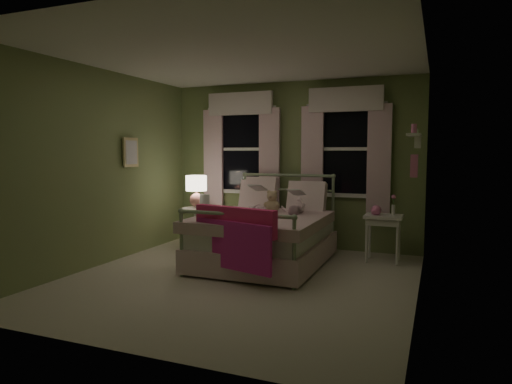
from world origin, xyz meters
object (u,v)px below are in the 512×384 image
at_px(bed, 265,236).
at_px(teddy_bear, 272,203).
at_px(nightstand_left, 197,223).
at_px(table_lamp, 196,188).
at_px(child_right, 295,190).
at_px(child_left, 258,190).
at_px(nightstand_right, 383,222).

height_order(bed, teddy_bear, bed).
relative_size(nightstand_left, table_lamp, 1.35).
bearing_deg(nightstand_left, table_lamp, -26.57).
xyz_separation_m(child_right, nightstand_left, (-1.57, -0.02, -0.55)).
height_order(bed, table_lamp, bed).
distance_m(child_right, nightstand_left, 1.66).
relative_size(child_left, nightstand_left, 1.18).
distance_m(child_right, nightstand_right, 1.28).
height_order(teddy_bear, nightstand_right, teddy_bear).
height_order(child_left, nightstand_right, child_left).
distance_m(child_left, nightstand_left, 1.14).
distance_m(teddy_bear, nightstand_left, 1.35).
bearing_deg(child_left, teddy_bear, 125.01).
relative_size(child_left, table_lamp, 1.59).
bearing_deg(child_right, child_left, -11.03).
height_order(bed, nightstand_left, bed).
bearing_deg(child_left, nightstand_left, -24.60).
xyz_separation_m(bed, nightstand_right, (1.48, 0.67, 0.17)).
bearing_deg(bed, child_right, 56.58).
xyz_separation_m(bed, child_left, (-0.27, 0.43, 0.58)).
relative_size(bed, child_left, 2.64).
relative_size(child_left, child_right, 0.96).
distance_m(child_left, table_lamp, 1.01).
distance_m(teddy_bear, nightstand_right, 1.54).
height_order(teddy_bear, nightstand_left, teddy_bear).
height_order(child_left, child_right, child_right).
relative_size(teddy_bear, nightstand_left, 0.49).
height_order(child_left, teddy_bear, child_left).
distance_m(child_right, table_lamp, 1.57).
height_order(child_right, table_lamp, child_right).
xyz_separation_m(child_right, nightstand_right, (1.19, 0.24, -0.42)).
xyz_separation_m(nightstand_left, table_lamp, (0.00, -0.00, 0.54)).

